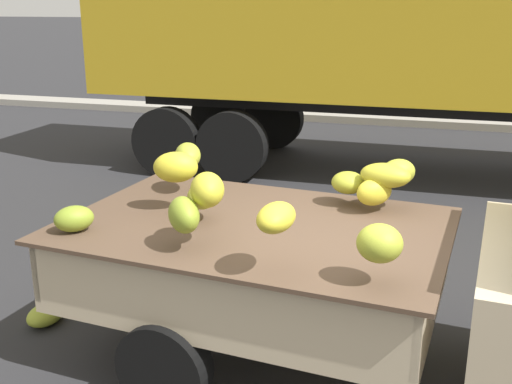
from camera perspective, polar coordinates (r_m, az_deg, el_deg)
curb_strip at (r=14.42m, az=14.63°, el=6.40°), size 80.00×0.80×0.16m
semi_trailer at (r=9.82m, az=20.85°, el=15.59°), size 12.01×2.71×3.95m
fallen_banana_bunch_near_tailgate at (r=5.62m, az=-18.87°, el=-10.66°), size 0.30×0.40×0.17m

